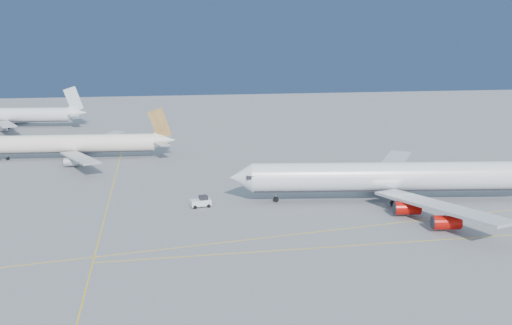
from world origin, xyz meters
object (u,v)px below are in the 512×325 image
(airliner_virgin, at_px, (394,177))
(pushback_tug, at_px, (201,202))
(airliner_third, at_px, (10,115))
(airliner_etihad, at_px, (78,144))

(airliner_virgin, distance_m, pushback_tug, 41.36)
(airliner_third, bearing_deg, pushback_tug, -55.82)
(airliner_etihad, xyz_separation_m, airliner_third, (-33.51, 66.37, 0.37))
(airliner_third, distance_m, pushback_tug, 136.80)
(airliner_third, relative_size, pushback_tug, 13.55)
(airliner_etihad, height_order, pushback_tug, airliner_etihad)
(airliner_etihad, distance_m, pushback_tug, 62.53)
(airliner_etihad, relative_size, airliner_third, 0.94)
(airliner_virgin, xyz_separation_m, airliner_etihad, (-71.81, 57.07, -0.76))
(airliner_virgin, height_order, airliner_third, airliner_virgin)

